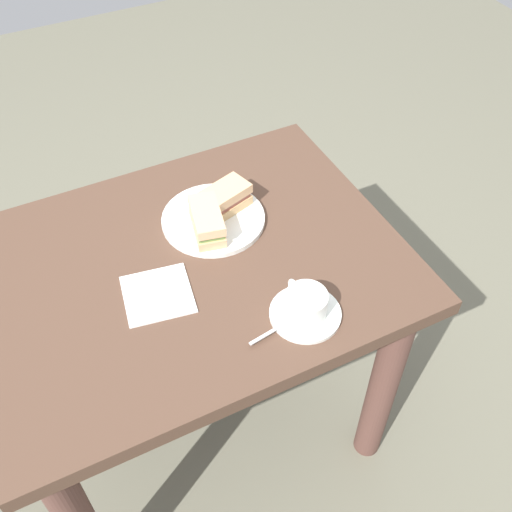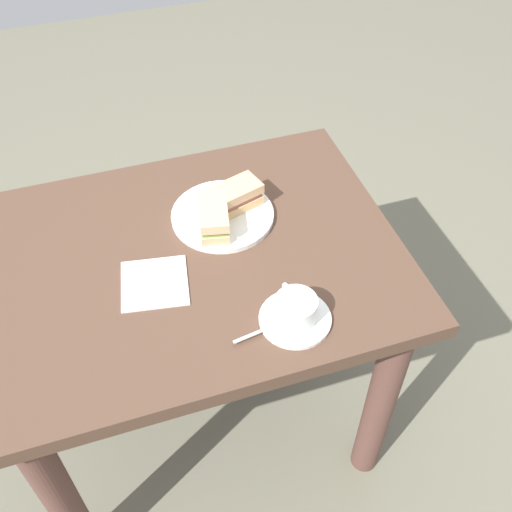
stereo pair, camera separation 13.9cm
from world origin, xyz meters
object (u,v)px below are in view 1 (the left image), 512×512
at_px(dining_table, 193,306).
at_px(sandwich_plate, 213,219).
at_px(sandwich_front, 222,200).
at_px(coffee_cup, 306,303).
at_px(spoon, 275,329).
at_px(napkin, 158,294).
at_px(sandwich_back, 207,221).
at_px(coffee_saucer, 305,314).

height_order(dining_table, sandwich_plate, sandwich_plate).
bearing_deg(sandwich_front, sandwich_plate, 23.34).
relative_size(sandwich_plate, coffee_cup, 2.19).
xyz_separation_m(spoon, napkin, (0.19, -0.21, -0.01)).
bearing_deg(sandwich_back, sandwich_plate, -129.49).
distance_m(sandwich_plate, coffee_saucer, 0.36).
bearing_deg(spoon, sandwich_back, -88.15).
relative_size(sandwich_plate, napkin, 1.72).
distance_m(coffee_saucer, napkin, 0.33).
bearing_deg(sandwich_plate, sandwich_back, 50.51).
height_order(coffee_cup, napkin, coffee_cup).
xyz_separation_m(sandwich_back, coffee_saucer, (-0.09, 0.32, -0.04)).
distance_m(sandwich_back, spoon, 0.34).
height_order(coffee_cup, spoon, coffee_cup).
relative_size(sandwich_front, napkin, 1.05).
height_order(sandwich_front, sandwich_back, same).
xyz_separation_m(sandwich_front, sandwich_back, (0.06, 0.05, 0.00)).
xyz_separation_m(sandwich_plate, coffee_saucer, (-0.06, 0.36, -0.00)).
xyz_separation_m(sandwich_front, napkin, (0.24, 0.18, -0.04)).
height_order(sandwich_front, coffee_cup, sandwich_front).
bearing_deg(sandwich_plate, coffee_cup, 99.40).
bearing_deg(sandwich_back, coffee_cup, 105.77).
relative_size(coffee_saucer, napkin, 1.04).
relative_size(sandwich_back, coffee_saucer, 0.96).
distance_m(sandwich_plate, spoon, 0.37).
height_order(coffee_saucer, spoon, spoon).
bearing_deg(sandwich_plate, napkin, 38.21).
bearing_deg(sandwich_back, spoon, 91.85).
height_order(sandwich_back, napkin, sandwich_back).
bearing_deg(napkin, coffee_saucer, 143.69).
bearing_deg(sandwich_back, sandwich_front, -140.87).
relative_size(sandwich_plate, sandwich_back, 1.72).
distance_m(sandwich_back, napkin, 0.22).
relative_size(sandwich_plate, sandwich_front, 1.64).
bearing_deg(dining_table, sandwich_front, -140.81).
height_order(sandwich_plate, coffee_saucer, sandwich_plate).
xyz_separation_m(sandwich_plate, sandwich_front, (-0.03, -0.01, 0.04)).
relative_size(dining_table, coffee_cup, 8.54).
height_order(dining_table, sandwich_back, sandwich_back).
distance_m(sandwich_back, coffee_cup, 0.33).
distance_m(sandwich_front, sandwich_back, 0.08).
xyz_separation_m(dining_table, sandwich_plate, (-0.11, -0.10, 0.17)).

